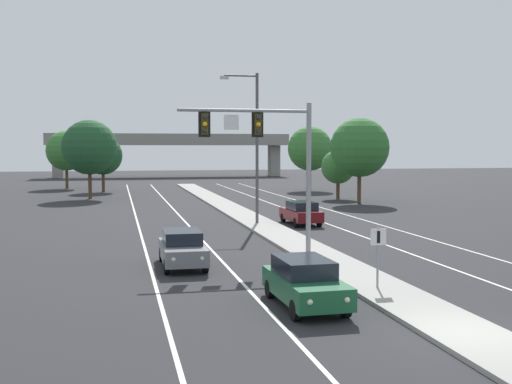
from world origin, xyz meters
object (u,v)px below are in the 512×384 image
Objects in this scene: street_lamp_median at (254,139)px; tree_far_left_b at (89,147)px; car_oncoming_green at (305,282)px; car_oncoming_grey at (182,248)px; median_sign_post at (378,248)px; tree_far_right_c at (338,167)px; tree_far_left_c at (66,151)px; tree_far_right_b at (310,149)px; overhead_signal_mast at (268,146)px; car_receding_darkred at (301,212)px; tree_far_right_a at (360,148)px; tree_far_left_a at (103,156)px.

tree_far_left_b is (-11.64, 24.86, -0.56)m from street_lamp_median.
car_oncoming_grey is at bearing 112.10° from car_oncoming_green.
street_lamp_median reaches higher than median_sign_post.
tree_far_right_c is 36.35m from tree_far_left_c.
street_lamp_median is at bearing 82.13° from car_oncoming_green.
tree_far_right_b is at bearing 72.56° from car_oncoming_green.
overhead_signal_mast is 0.90× the size of tree_far_left_b.
car_receding_darkred is 0.57× the size of tree_far_right_a.
street_lamp_median reaches higher than tree_far_right_a.
tree_far_right_b is 0.98× the size of tree_far_right_a.
median_sign_post is 0.44× the size of tree_far_right_c.
overhead_signal_mast is 6.47m from car_oncoming_grey.
median_sign_post is 0.49× the size of car_oncoming_green.
median_sign_post is 20.74m from street_lamp_median.
car_oncoming_grey is at bearing -124.60° from tree_far_right_a.
tree_far_left_a is 24.65m from tree_far_right_b.
median_sign_post is at bearing -107.83° from tree_far_right_c.
tree_far_left_c reaches higher than median_sign_post.
tree_far_left_b is (-11.83, 45.16, 3.65)m from median_sign_post.
street_lamp_median is 1.25× the size of tree_far_left_b.
tree_far_left_b is at bearing -96.23° from tree_far_left_a.
car_receding_darkred is 0.90× the size of tree_far_right_c.
tree_far_right_b is (13.75, 52.48, 3.50)m from median_sign_post.
tree_far_right_a is (19.39, 28.11, 4.39)m from car_oncoming_grey.
street_lamp_median reaches higher than car_oncoming_grey.
street_lamp_median is at bearing -70.31° from tree_far_left_c.
overhead_signal_mast is 1.44× the size of tree_far_right_c.
car_oncoming_green is 65.51m from tree_far_left_c.
car_oncoming_grey is 0.99× the size of car_receding_darkred.
tree_far_right_c is 12.85m from tree_far_right_b.
tree_far_right_c is 0.63× the size of tree_far_right_a.
overhead_signal_mast is at bearing -79.65° from tree_far_left_a.
tree_far_left_a reaches higher than car_oncoming_green.
tree_far_right_b is (13.94, 32.17, -0.71)m from street_lamp_median.
overhead_signal_mast is 10.76m from car_oncoming_green.
tree_far_right_a is (28.35, -28.24, 0.40)m from tree_far_left_c.
car_oncoming_green is at bearing -67.90° from car_oncoming_grey.
street_lamp_median reaches higher than tree_far_left_a.
street_lamp_median is at bearing -123.67° from tree_far_right_c.
tree_far_left_c is at bearing 140.86° from tree_far_right_c.
street_lamp_median is (1.92, 12.09, 0.50)m from overhead_signal_mast.
car_receding_darkred is 0.69× the size of tree_far_left_a.
car_oncoming_grey is at bearing -80.97° from tree_far_left_c.
tree_far_right_b is (25.58, 7.31, -0.15)m from tree_far_left_b.
tree_far_right_a reaches higher than car_oncoming_grey.
street_lamp_median is 16.04m from car_oncoming_grey.
car_oncoming_grey is 0.61× the size of tree_far_left_c.
tree_far_left_a is at bearing 100.35° from overhead_signal_mast.
tree_far_right_c reaches higher than car_oncoming_green.
street_lamp_median is at bearing 90.54° from median_sign_post.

